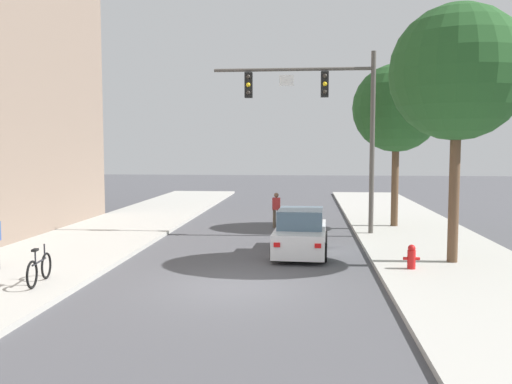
# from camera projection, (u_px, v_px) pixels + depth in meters

# --- Properties ---
(ground_plane) EXTENTS (120.00, 120.00, 0.00)m
(ground_plane) POSITION_uv_depth(u_px,v_px,m) (234.00, 286.00, 14.53)
(ground_plane) COLOR #4C4C51
(sidewalk_left) EXTENTS (5.00, 60.00, 0.15)m
(sidewalk_left) POSITION_uv_depth(u_px,v_px,m) (3.00, 278.00, 15.13)
(sidewalk_left) COLOR #B2AFA8
(sidewalk_left) RESTS_ON ground
(sidewalk_right) EXTENTS (5.00, 60.00, 0.15)m
(sidewalk_right) POSITION_uv_depth(u_px,v_px,m) (485.00, 290.00, 13.92)
(sidewalk_right) COLOR #B2AFA8
(sidewalk_right) RESTS_ON ground
(traffic_signal_mast) EXTENTS (6.69, 0.38, 7.50)m
(traffic_signal_mast) POSITION_uv_depth(u_px,v_px,m) (327.00, 108.00, 22.47)
(traffic_signal_mast) COLOR #514C47
(traffic_signal_mast) RESTS_ON sidewalk_right
(car_lead_white) EXTENTS (1.97, 4.30, 1.60)m
(car_lead_white) POSITION_uv_depth(u_px,v_px,m) (301.00, 234.00, 18.92)
(car_lead_white) COLOR silver
(car_lead_white) RESTS_ON ground
(pedestrian_crossing_road) EXTENTS (0.36, 0.22, 1.64)m
(pedestrian_crossing_road) POSITION_uv_depth(u_px,v_px,m) (276.00, 208.00, 25.14)
(pedestrian_crossing_road) COLOR brown
(pedestrian_crossing_road) RESTS_ON ground
(bicycle_leaning) EXTENTS (0.30, 1.76, 0.98)m
(bicycle_leaning) POSITION_uv_depth(u_px,v_px,m) (39.00, 269.00, 14.20)
(bicycle_leaning) COLOR black
(bicycle_leaning) RESTS_ON sidewalk_left
(fire_hydrant) EXTENTS (0.48, 0.24, 0.72)m
(fire_hydrant) POSITION_uv_depth(u_px,v_px,m) (411.00, 257.00, 15.96)
(fire_hydrant) COLOR red
(fire_hydrant) RESTS_ON sidewalk_right
(street_tree_nearest) EXTENTS (4.13, 4.13, 7.91)m
(street_tree_nearest) POSITION_uv_depth(u_px,v_px,m) (458.00, 73.00, 16.49)
(street_tree_nearest) COLOR brown
(street_tree_nearest) RESTS_ON sidewalk_right
(street_tree_second) EXTENTS (3.95, 3.95, 7.32)m
(street_tree_second) POSITION_uv_depth(u_px,v_px,m) (396.00, 109.00, 24.41)
(street_tree_second) COLOR brown
(street_tree_second) RESTS_ON sidewalk_right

